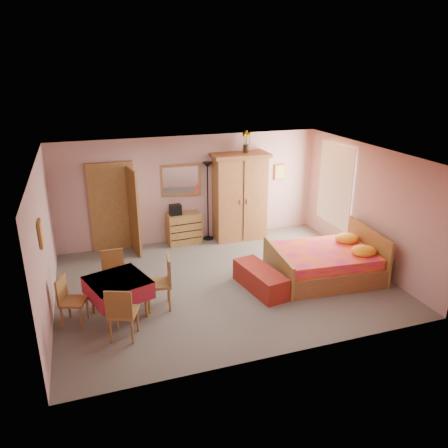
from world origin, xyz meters
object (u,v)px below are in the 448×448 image
object	(u,v)px
sunflower_vase	(246,141)
floor_lamp	(208,202)
bed	(324,255)
wardrobe	(240,197)
stereo	(175,210)
chair_north	(114,276)
chair_west	(73,301)
chair_east	(158,283)
wall_mirror	(180,180)
dining_table	(119,297)
chest_of_drawers	(184,229)
bench	(260,279)
chair_south	(123,312)

from	to	relation	value
sunflower_vase	floor_lamp	bearing A→B (deg)	174.62
bed	wardrobe	bearing A→B (deg)	114.01
stereo	floor_lamp	world-z (taller)	floor_lamp
sunflower_vase	chair_north	distance (m)	4.53
chair_west	chair_east	xyz separation A→B (m)	(1.45, 0.07, 0.06)
wall_mirror	bed	size ratio (longest dim) A/B	0.47
floor_lamp	dining_table	xyz separation A→B (m)	(-2.49, -2.90, -0.64)
chest_of_drawers	wardrobe	xyz separation A→B (m)	(1.41, -0.09, 0.70)
stereo	sunflower_vase	world-z (taller)	sunflower_vase
floor_lamp	chair_west	size ratio (longest dim) A/B	2.26
stereo	bench	world-z (taller)	stereo
wardrobe	chest_of_drawers	bearing A→B (deg)	177.93
wardrobe	wall_mirror	bearing A→B (deg)	169.58
chest_of_drawers	chair_south	xyz separation A→B (m)	(-1.85, -3.53, 0.09)
wall_mirror	wardrobe	xyz separation A→B (m)	(1.41, -0.30, -0.47)
bench	sunflower_vase	bearing A→B (deg)	75.03
wall_mirror	bed	bearing A→B (deg)	-46.71
stereo	dining_table	xyz separation A→B (m)	(-1.66, -2.82, -0.54)
wardrobe	chair_east	distance (m)	3.77
wardrobe	chair_south	world-z (taller)	wardrobe
bench	chair_north	xyz separation A→B (m)	(-2.72, 0.57, 0.24)
chair_south	chair_north	size ratio (longest dim) A/B	1.02
chair_west	chair_east	size ratio (longest dim) A/B	0.88
chest_of_drawers	wardrobe	world-z (taller)	wardrobe
chair_south	wardrobe	bearing A→B (deg)	68.38
dining_table	chair_east	size ratio (longest dim) A/B	0.96
wall_mirror	chair_north	bearing A→B (deg)	-123.16
dining_table	chair_south	size ratio (longest dim) A/B	1.01
chest_of_drawers	dining_table	xyz separation A→B (m)	(-1.86, -2.83, -0.03)
dining_table	chair_south	distance (m)	0.71
sunflower_vase	bed	xyz separation A→B (m)	(0.72, -2.65, -1.94)
wall_mirror	stereo	world-z (taller)	wall_mirror
chair_north	bench	bearing A→B (deg)	168.11
stereo	dining_table	world-z (taller)	stereo
dining_table	chair_west	xyz separation A→B (m)	(-0.75, -0.03, 0.09)
bed	chair_north	distance (m)	4.20
bench	chair_south	distance (m)	2.82
stereo	chair_south	size ratio (longest dim) A/B	0.29
chair_west	chair_east	distance (m)	1.45
sunflower_vase	wardrobe	bearing A→B (deg)	-158.47
chest_of_drawers	floor_lamp	distance (m)	0.88
stereo	bed	world-z (taller)	stereo
bench	chair_east	distance (m)	2.02
bed	bench	world-z (taller)	bed
stereo	chair_east	bearing A→B (deg)	-108.93
bench	floor_lamp	bearing A→B (deg)	94.35
chest_of_drawers	stereo	distance (m)	0.55
chair_north	floor_lamp	bearing A→B (deg)	-137.89
sunflower_vase	chair_north	bearing A→B (deg)	-147.81
wall_mirror	chair_north	xyz separation A→B (m)	(-1.86, -2.40, -1.09)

